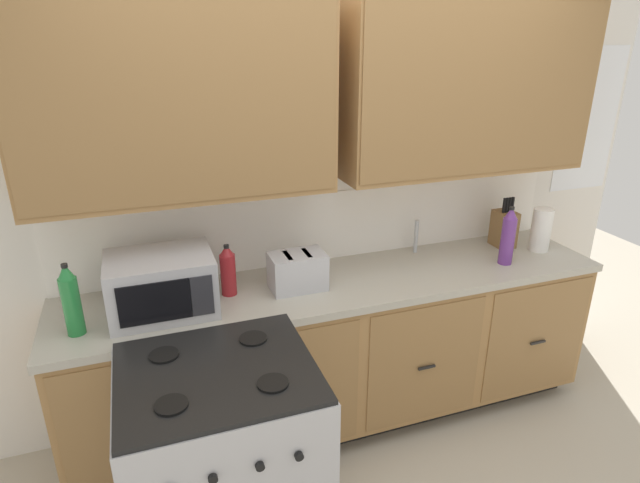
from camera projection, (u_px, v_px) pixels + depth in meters
ground_plane at (360, 452)px, 2.89m from camera, size 8.00×8.00×0.00m
wall_unit at (331, 141)px, 2.73m from camera, size 4.10×0.40×2.35m
counter_run at (342, 350)px, 2.98m from camera, size 2.93×0.64×0.90m
stove_range at (224, 465)px, 2.19m from camera, size 0.76×0.68×0.95m
microwave at (161, 284)px, 2.46m from camera, size 0.48×0.37×0.28m
toaster at (298, 271)px, 2.70m from camera, size 0.28×0.18×0.19m
knife_block at (504, 228)px, 3.23m from camera, size 0.11×0.14×0.31m
sink_faucet at (416, 236)px, 3.14m from camera, size 0.02×0.02×0.20m
paper_towel_roll at (541, 230)px, 3.16m from camera, size 0.12×0.12×0.26m
bottle_green at (71, 300)px, 2.27m from camera, size 0.08×0.08×0.33m
bottle_red at (228, 270)px, 2.63m from camera, size 0.08×0.08×0.27m
bottle_violet at (508, 236)px, 2.96m from camera, size 0.08×0.08×0.34m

